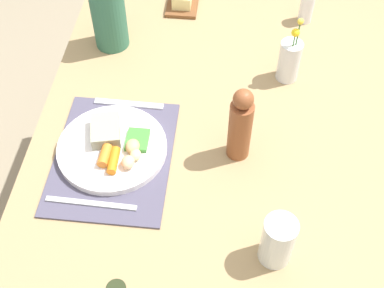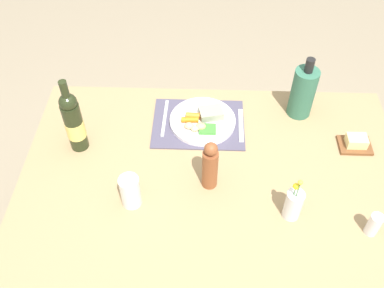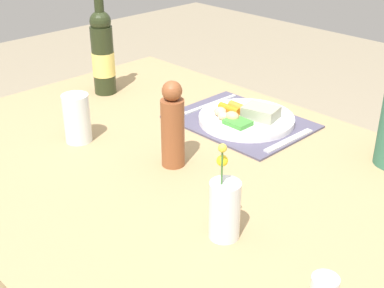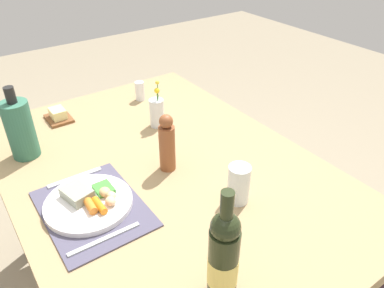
{
  "view_description": "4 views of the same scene",
  "coord_description": "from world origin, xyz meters",
  "px_view_note": "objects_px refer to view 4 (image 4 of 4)",
  "views": [
    {
      "loc": [
        0.83,
        -0.02,
        1.83
      ],
      "look_at": [
        0.09,
        -0.1,
        0.89
      ],
      "focal_mm": 48.24,
      "sensor_mm": 36.0,
      "label": 1
    },
    {
      "loc": [
        0.05,
        0.99,
        2.09
      ],
      "look_at": [
        0.09,
        -0.09,
        0.89
      ],
      "focal_mm": 40.52,
      "sensor_mm": 36.0,
      "label": 2
    },
    {
      "loc": [
        -0.85,
        0.79,
        1.42
      ],
      "look_at": [
        -0.07,
        0.03,
        0.88
      ],
      "focal_mm": 49.41,
      "sensor_mm": 36.0,
      "label": 3
    },
    {
      "loc": [
        0.97,
        -0.55,
        1.61
      ],
      "look_at": [
        0.08,
        0.08,
        0.9
      ],
      "focal_mm": 34.94,
      "sensor_mm": 36.0,
      "label": 4
    }
  ],
  "objects_px": {
    "cooler_bottle": "(20,129)",
    "pepper_mill": "(167,144)",
    "salt_shaker": "(140,91)",
    "butter_dish": "(58,116)",
    "fork": "(75,178)",
    "knife": "(105,239)",
    "water_tumbler": "(238,186)",
    "dining_table": "(164,185)",
    "dinner_plate": "(89,201)",
    "wine_bottle": "(223,259)",
    "flower_vase": "(157,112)"
  },
  "relations": [
    {
      "from": "cooler_bottle",
      "to": "pepper_mill",
      "type": "relative_size",
      "value": 1.29
    },
    {
      "from": "salt_shaker",
      "to": "butter_dish",
      "type": "height_order",
      "value": "salt_shaker"
    },
    {
      "from": "fork",
      "to": "knife",
      "type": "xyz_separation_m",
      "value": [
        0.32,
        -0.03,
        0.0
      ]
    },
    {
      "from": "knife",
      "to": "salt_shaker",
      "type": "xyz_separation_m",
      "value": [
        -0.75,
        0.52,
        0.04
      ]
    },
    {
      "from": "salt_shaker",
      "to": "butter_dish",
      "type": "bearing_deg",
      "value": -94.59
    },
    {
      "from": "fork",
      "to": "water_tumbler",
      "type": "height_order",
      "value": "water_tumbler"
    },
    {
      "from": "butter_dish",
      "to": "cooler_bottle",
      "type": "height_order",
      "value": "cooler_bottle"
    },
    {
      "from": "water_tumbler",
      "to": "pepper_mill",
      "type": "xyz_separation_m",
      "value": [
        -0.28,
        -0.09,
        0.05
      ]
    },
    {
      "from": "dining_table",
      "to": "dinner_plate",
      "type": "relative_size",
      "value": 5.34
    },
    {
      "from": "dining_table",
      "to": "wine_bottle",
      "type": "distance_m",
      "value": 0.61
    },
    {
      "from": "pepper_mill",
      "to": "dining_table",
      "type": "bearing_deg",
      "value": -141.37
    },
    {
      "from": "dinner_plate",
      "to": "cooler_bottle",
      "type": "xyz_separation_m",
      "value": [
        -0.41,
        -0.09,
        0.1
      ]
    },
    {
      "from": "cooler_bottle",
      "to": "salt_shaker",
      "type": "bearing_deg",
      "value": 106.3
    },
    {
      "from": "water_tumbler",
      "to": "knife",
      "type": "bearing_deg",
      "value": -101.27
    },
    {
      "from": "fork",
      "to": "wine_bottle",
      "type": "bearing_deg",
      "value": 12.35
    },
    {
      "from": "dinner_plate",
      "to": "water_tumbler",
      "type": "xyz_separation_m",
      "value": [
        0.25,
        0.41,
        0.04
      ]
    },
    {
      "from": "knife",
      "to": "butter_dish",
      "type": "bearing_deg",
      "value": 172.0
    },
    {
      "from": "pepper_mill",
      "to": "fork",
      "type": "bearing_deg",
      "value": -113.29
    },
    {
      "from": "salt_shaker",
      "to": "fork",
      "type": "bearing_deg",
      "value": -49.16
    },
    {
      "from": "dining_table",
      "to": "water_tumbler",
      "type": "relative_size",
      "value": 11.14
    },
    {
      "from": "knife",
      "to": "wine_bottle",
      "type": "height_order",
      "value": "wine_bottle"
    },
    {
      "from": "dinner_plate",
      "to": "water_tumbler",
      "type": "relative_size",
      "value": 2.09
    },
    {
      "from": "water_tumbler",
      "to": "butter_dish",
      "type": "height_order",
      "value": "water_tumbler"
    },
    {
      "from": "butter_dish",
      "to": "flower_vase",
      "type": "bearing_deg",
      "value": 48.41
    },
    {
      "from": "knife",
      "to": "salt_shaker",
      "type": "relative_size",
      "value": 2.34
    },
    {
      "from": "fork",
      "to": "flower_vase",
      "type": "distance_m",
      "value": 0.46
    },
    {
      "from": "dinner_plate",
      "to": "butter_dish",
      "type": "distance_m",
      "value": 0.63
    },
    {
      "from": "dinner_plate",
      "to": "flower_vase",
      "type": "bearing_deg",
      "value": 125.82
    },
    {
      "from": "pepper_mill",
      "to": "salt_shaker",
      "type": "bearing_deg",
      "value": 161.38
    },
    {
      "from": "water_tumbler",
      "to": "flower_vase",
      "type": "xyz_separation_m",
      "value": [
        -0.57,
        0.03,
        0.01
      ]
    },
    {
      "from": "salt_shaker",
      "to": "cooler_bottle",
      "type": "height_order",
      "value": "cooler_bottle"
    },
    {
      "from": "knife",
      "to": "pepper_mill",
      "type": "distance_m",
      "value": 0.4
    },
    {
      "from": "knife",
      "to": "flower_vase",
      "type": "height_order",
      "value": "flower_vase"
    },
    {
      "from": "butter_dish",
      "to": "pepper_mill",
      "type": "distance_m",
      "value": 0.63
    },
    {
      "from": "dinner_plate",
      "to": "fork",
      "type": "distance_m",
      "value": 0.16
    },
    {
      "from": "fork",
      "to": "butter_dish",
      "type": "height_order",
      "value": "butter_dish"
    },
    {
      "from": "flower_vase",
      "to": "dining_table",
      "type": "bearing_deg",
      "value": -27.28
    },
    {
      "from": "dining_table",
      "to": "cooler_bottle",
      "type": "distance_m",
      "value": 0.57
    },
    {
      "from": "flower_vase",
      "to": "knife",
      "type": "bearing_deg",
      "value": -43.81
    },
    {
      "from": "knife",
      "to": "wine_bottle",
      "type": "bearing_deg",
      "value": 27.42
    },
    {
      "from": "dinner_plate",
      "to": "cooler_bottle",
      "type": "distance_m",
      "value": 0.43
    },
    {
      "from": "dining_table",
      "to": "flower_vase",
      "type": "distance_m",
      "value": 0.34
    },
    {
      "from": "dinner_plate",
      "to": "fork",
      "type": "xyz_separation_m",
      "value": [
        -0.16,
        0.01,
        -0.01
      ]
    },
    {
      "from": "water_tumbler",
      "to": "flower_vase",
      "type": "height_order",
      "value": "flower_vase"
    },
    {
      "from": "knife",
      "to": "cooler_bottle",
      "type": "relative_size",
      "value": 0.77
    },
    {
      "from": "water_tumbler",
      "to": "cooler_bottle",
      "type": "distance_m",
      "value": 0.83
    },
    {
      "from": "dinner_plate",
      "to": "pepper_mill",
      "type": "height_order",
      "value": "pepper_mill"
    },
    {
      "from": "dining_table",
      "to": "flower_vase",
      "type": "height_order",
      "value": "flower_vase"
    },
    {
      "from": "dining_table",
      "to": "cooler_bottle",
      "type": "bearing_deg",
      "value": -133.5
    },
    {
      "from": "knife",
      "to": "wine_bottle",
      "type": "relative_size",
      "value": 0.65
    }
  ]
}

